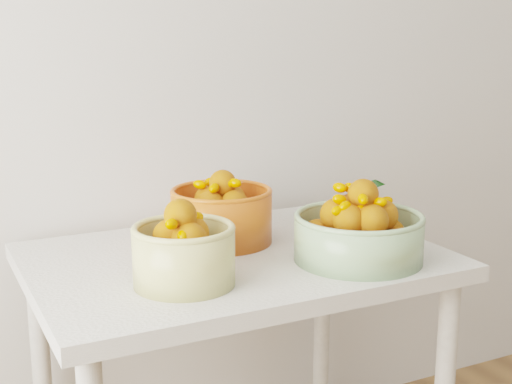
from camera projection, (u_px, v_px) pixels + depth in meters
table at (236, 290)px, 1.79m from camera, size 1.00×0.70×0.75m
bowl_cream at (184, 252)px, 1.54m from camera, size 0.25×0.25×0.19m
bowl_green at (358, 233)px, 1.71m from camera, size 0.41×0.41×0.20m
bowl_orange at (222, 214)px, 1.85m from camera, size 0.34×0.34×0.19m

